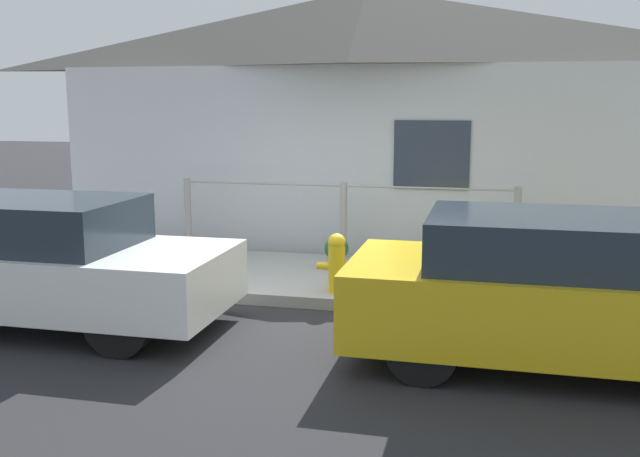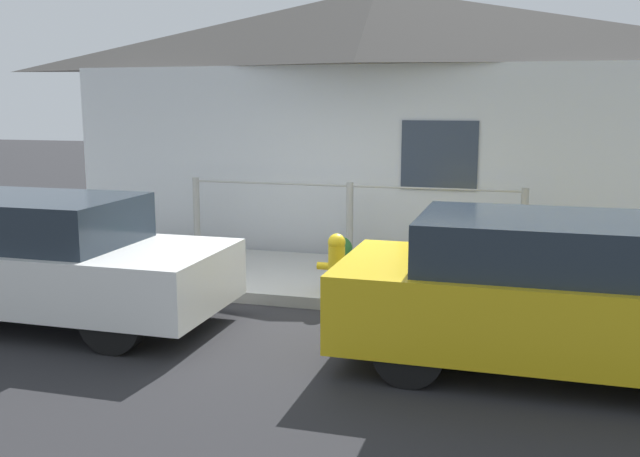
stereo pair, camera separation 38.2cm
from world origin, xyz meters
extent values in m
plane|color=#262628|center=(0.00, 0.00, 0.00)|extent=(60.00, 60.00, 0.00)
cube|color=#9E9E99|center=(0.00, 1.17, 0.07)|extent=(24.00, 2.34, 0.14)
cube|color=silver|center=(0.00, 2.86, 1.45)|extent=(9.44, 0.12, 2.91)
cube|color=#2D3847|center=(1.18, 2.79, 1.60)|extent=(1.10, 0.04, 1.00)
pyramid|color=#605B56|center=(0.00, 3.90, 3.52)|extent=(9.84, 2.20, 1.22)
cylinder|color=#999993|center=(-2.40, 2.19, 0.69)|extent=(0.10, 0.10, 1.10)
cylinder|color=#999993|center=(0.00, 2.19, 0.69)|extent=(0.10, 0.10, 1.10)
cylinder|color=#999993|center=(2.40, 2.19, 0.69)|extent=(0.10, 0.10, 1.10)
cylinder|color=#999993|center=(0.00, 2.19, 1.19)|extent=(4.80, 0.03, 0.03)
cube|color=white|center=(-2.55, -1.20, 0.56)|extent=(3.96, 1.67, 0.62)
cube|color=#232D38|center=(-2.71, -1.20, 1.12)|extent=(2.18, 1.46, 0.50)
cylinder|color=black|center=(-1.33, -0.49, 0.33)|extent=(0.66, 0.20, 0.66)
cylinder|color=black|center=(-1.33, -1.90, 0.33)|extent=(0.66, 0.20, 0.66)
cube|color=gold|center=(2.72, -1.20, 0.58)|extent=(3.90, 1.72, 0.70)
cube|color=#232D38|center=(2.56, -1.19, 1.15)|extent=(2.15, 1.51, 0.45)
cylinder|color=black|center=(1.51, -0.46, 0.31)|extent=(0.61, 0.20, 0.61)
cylinder|color=black|center=(1.50, -1.92, 0.31)|extent=(0.61, 0.20, 0.61)
cylinder|color=yellow|center=(0.29, 0.32, 0.42)|extent=(0.20, 0.20, 0.56)
sphere|color=yellow|center=(0.29, 0.32, 0.74)|extent=(0.21, 0.21, 0.21)
cylinder|color=yellow|center=(0.15, 0.32, 0.45)|extent=(0.18, 0.09, 0.09)
cylinder|color=yellow|center=(0.44, 0.32, 0.45)|extent=(0.18, 0.09, 0.09)
cylinder|color=#9E5638|center=(0.06, 1.41, 0.23)|extent=(0.23, 0.23, 0.18)
sphere|color=#235B28|center=(0.06, 1.41, 0.44)|extent=(0.32, 0.32, 0.32)
camera|label=1|loc=(1.98, -7.70, 2.38)|focal=40.00mm
camera|label=2|loc=(2.35, -7.61, 2.38)|focal=40.00mm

